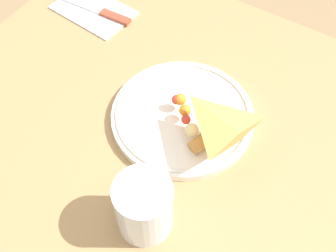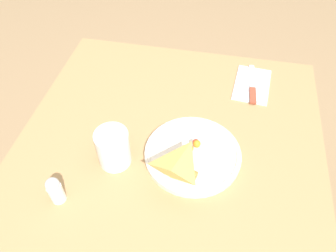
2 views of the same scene
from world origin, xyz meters
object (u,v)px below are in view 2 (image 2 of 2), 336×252
at_px(dining_table, 166,179).
at_px(napkin_folded, 252,85).
at_px(salt_shaker, 55,190).
at_px(plate_pizza, 192,154).
at_px(butter_knife, 252,85).
at_px(milk_glass, 113,148).

height_order(dining_table, napkin_folded, napkin_folded).
bearing_deg(napkin_folded, salt_shaker, 138.90).
xyz_separation_m(plate_pizza, butter_knife, (0.32, -0.15, -0.01)).
bearing_deg(plate_pizza, milk_glass, 104.13).
xyz_separation_m(butter_knife, salt_shaker, (-0.51, 0.45, 0.03)).
bearing_deg(dining_table, butter_knife, -33.38).
height_order(plate_pizza, butter_knife, plate_pizza).
bearing_deg(milk_glass, salt_shaker, 143.82).
bearing_deg(milk_glass, napkin_folded, -42.73).
xyz_separation_m(milk_glass, butter_knife, (0.37, -0.35, -0.04)).
bearing_deg(napkin_folded, plate_pizza, 155.33).
bearing_deg(salt_shaker, plate_pizza, -57.91).
xyz_separation_m(dining_table, milk_glass, (-0.03, 0.13, 0.16)).
height_order(milk_glass, butter_knife, milk_glass).
distance_m(napkin_folded, salt_shaker, 0.68).
height_order(butter_knife, salt_shaker, salt_shaker).
relative_size(napkin_folded, butter_knife, 0.95).
height_order(milk_glass, napkin_folded, milk_glass).
distance_m(milk_glass, butter_knife, 0.51).
xyz_separation_m(dining_table, plate_pizza, (0.02, -0.07, 0.12)).
xyz_separation_m(dining_table, salt_shaker, (-0.17, 0.23, 0.15)).
bearing_deg(salt_shaker, butter_knife, -41.67).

